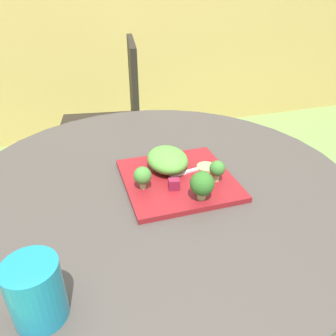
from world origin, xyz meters
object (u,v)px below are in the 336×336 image
at_px(salad_plate, 178,180).
at_px(fork, 190,170).
at_px(patio_chair, 115,113).
at_px(drinking_glass, 37,294).

bearing_deg(salad_plate, fork, 27.75).
distance_m(patio_chair, drinking_glass, 1.41).
xyz_separation_m(patio_chair, fork, (0.05, -1.01, 0.21)).
relative_size(drinking_glass, fork, 0.72).
xyz_separation_m(salad_plate, drinking_glass, (-0.34, -0.31, 0.04)).
height_order(patio_chair, drinking_glass, patio_chair).
distance_m(drinking_glass, fork, 0.50).
relative_size(salad_plate, drinking_glass, 2.52).
bearing_deg(drinking_glass, fork, 41.14).
height_order(patio_chair, fork, patio_chair).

